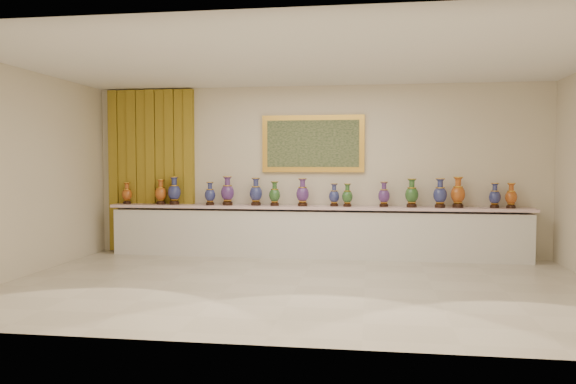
% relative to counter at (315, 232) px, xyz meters
% --- Properties ---
extents(ground, '(8.00, 8.00, 0.00)m').
position_rel_counter_xyz_m(ground, '(0.00, -2.27, -0.44)').
color(ground, beige).
rests_on(ground, ground).
extents(room, '(8.00, 8.00, 8.00)m').
position_rel_counter_xyz_m(room, '(-2.55, 0.17, 1.14)').
color(room, beige).
rests_on(room, ground).
extents(counter, '(7.28, 0.48, 0.90)m').
position_rel_counter_xyz_m(counter, '(0.00, 0.00, 0.00)').
color(counter, white).
rests_on(counter, ground).
extents(vase_0, '(0.20, 0.20, 0.39)m').
position_rel_counter_xyz_m(vase_0, '(-3.43, -0.00, 0.64)').
color(vase_0, black).
rests_on(vase_0, counter).
extents(vase_1, '(0.26, 0.26, 0.45)m').
position_rel_counter_xyz_m(vase_1, '(-2.78, -0.02, 0.67)').
color(vase_1, black).
rests_on(vase_1, counter).
extents(vase_2, '(0.30, 0.30, 0.50)m').
position_rel_counter_xyz_m(vase_2, '(-2.53, -0.02, 0.69)').
color(vase_2, black).
rests_on(vase_2, counter).
extents(vase_3, '(0.22, 0.22, 0.41)m').
position_rel_counter_xyz_m(vase_3, '(-1.86, -0.06, 0.65)').
color(vase_3, black).
rests_on(vase_3, counter).
extents(vase_4, '(0.27, 0.27, 0.51)m').
position_rel_counter_xyz_m(vase_4, '(-1.54, -0.04, 0.69)').
color(vase_4, black).
rests_on(vase_4, counter).
extents(vase_5, '(0.27, 0.27, 0.48)m').
position_rel_counter_xyz_m(vase_5, '(-1.04, -0.01, 0.68)').
color(vase_5, black).
rests_on(vase_5, counter).
extents(vase_6, '(0.26, 0.26, 0.42)m').
position_rel_counter_xyz_m(vase_6, '(-0.70, -0.05, 0.65)').
color(vase_6, black).
rests_on(vase_6, counter).
extents(vase_7, '(0.27, 0.27, 0.48)m').
position_rel_counter_xyz_m(vase_7, '(-0.20, -0.06, 0.68)').
color(vase_7, black).
rests_on(vase_7, counter).
extents(vase_8, '(0.20, 0.20, 0.39)m').
position_rel_counter_xyz_m(vase_8, '(0.34, -0.01, 0.64)').
color(vase_8, black).
rests_on(vase_8, counter).
extents(vase_9, '(0.24, 0.24, 0.39)m').
position_rel_counter_xyz_m(vase_9, '(0.57, -0.06, 0.64)').
color(vase_9, black).
rests_on(vase_9, counter).
extents(vase_10, '(0.21, 0.21, 0.43)m').
position_rel_counter_xyz_m(vase_10, '(1.18, -0.00, 0.65)').
color(vase_10, black).
rests_on(vase_10, counter).
extents(vase_11, '(0.29, 0.29, 0.48)m').
position_rel_counter_xyz_m(vase_11, '(1.65, -0.04, 0.68)').
color(vase_11, black).
rests_on(vase_11, counter).
extents(vase_12, '(0.25, 0.25, 0.49)m').
position_rel_counter_xyz_m(vase_12, '(2.11, -0.05, 0.68)').
color(vase_12, black).
rests_on(vase_12, counter).
extents(vase_13, '(0.30, 0.30, 0.51)m').
position_rel_counter_xyz_m(vase_13, '(2.40, -0.00, 0.69)').
color(vase_13, black).
rests_on(vase_13, counter).
extents(vase_14, '(0.19, 0.19, 0.41)m').
position_rel_counter_xyz_m(vase_14, '(3.00, 0.02, 0.65)').
color(vase_14, black).
rests_on(vase_14, counter).
extents(vase_15, '(0.23, 0.23, 0.41)m').
position_rel_counter_xyz_m(vase_15, '(3.26, 0.01, 0.65)').
color(vase_15, black).
rests_on(vase_15, counter).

